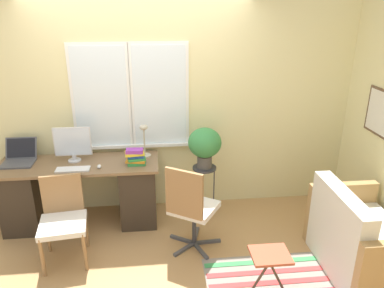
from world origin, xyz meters
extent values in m
plane|color=tan|center=(0.00, 0.00, 0.00)|extent=(14.00, 14.00, 0.00)
cube|color=beige|center=(0.00, 0.68, 1.35)|extent=(9.00, 0.06, 2.70)
cube|color=white|center=(-0.46, 0.64, 1.43)|extent=(0.68, 0.02, 1.23)
cube|color=white|center=(-0.46, 0.63, 1.43)|extent=(0.61, 0.01, 1.16)
cube|color=white|center=(0.22, 0.64, 1.43)|extent=(0.68, 0.02, 1.23)
cube|color=white|center=(0.22, 0.63, 1.43)|extent=(0.61, 0.01, 1.16)
cube|color=white|center=(-0.12, 0.65, 0.83)|extent=(1.40, 0.11, 0.04)
cube|color=beige|center=(2.56, 0.00, 1.35)|extent=(0.06, 9.00, 2.70)
cube|color=brown|center=(2.52, -0.04, 1.37)|extent=(0.02, 0.42, 0.49)
cube|color=silver|center=(2.51, -0.04, 1.37)|extent=(0.01, 0.37, 0.44)
cube|color=brown|center=(-0.72, 0.30, 0.75)|extent=(1.78, 0.60, 0.03)
cube|color=#33281E|center=(-1.38, 0.30, 0.37)|extent=(0.40, 0.52, 0.73)
cube|color=#33281E|center=(-0.07, 0.30, 0.37)|extent=(0.40, 0.52, 0.73)
cube|color=#4C4C51|center=(-1.38, 0.34, 0.78)|extent=(0.34, 0.25, 0.02)
cube|color=#4C4C51|center=(-1.38, 0.52, 0.90)|extent=(0.34, 0.12, 0.23)
cube|color=black|center=(-1.38, 0.51, 0.90)|extent=(0.31, 0.10, 0.20)
cylinder|color=silver|center=(-0.77, 0.38, 0.77)|extent=(0.14, 0.14, 0.02)
cylinder|color=silver|center=(-0.77, 0.38, 0.82)|extent=(0.05, 0.05, 0.07)
cube|color=silver|center=(-0.77, 0.38, 1.00)|extent=(0.41, 0.02, 0.33)
cube|color=silver|center=(-0.77, 0.37, 1.00)|extent=(0.39, 0.01, 0.31)
cube|color=silver|center=(-0.75, 0.13, 0.78)|extent=(0.36, 0.13, 0.02)
ellipsoid|color=silver|center=(-0.47, 0.15, 0.79)|extent=(0.04, 0.07, 0.04)
cylinder|color=#BCB299|center=(0.02, 0.44, 0.77)|extent=(0.14, 0.14, 0.01)
cylinder|color=#BCB299|center=(0.02, 0.44, 0.94)|extent=(0.02, 0.02, 0.32)
ellipsoid|color=#BCB299|center=(0.02, 0.44, 1.12)|extent=(0.10, 0.10, 0.06)
cube|color=green|center=(-0.07, 0.22, 0.78)|extent=(0.19, 0.15, 0.03)
cube|color=orange|center=(-0.08, 0.21, 0.81)|extent=(0.22, 0.14, 0.02)
cube|color=green|center=(-0.07, 0.21, 0.84)|extent=(0.20, 0.13, 0.03)
cube|color=#2851B2|center=(-0.08, 0.22, 0.87)|extent=(0.18, 0.12, 0.03)
cube|color=yellow|center=(-0.09, 0.22, 0.90)|extent=(0.22, 0.17, 0.03)
cube|color=purple|center=(-0.09, 0.20, 0.93)|extent=(0.19, 0.12, 0.04)
cylinder|color=olive|center=(-0.96, -0.61, 0.21)|extent=(0.04, 0.04, 0.42)
cylinder|color=olive|center=(-0.57, -0.56, 0.21)|extent=(0.04, 0.04, 0.42)
cylinder|color=olive|center=(-1.00, -0.22, 0.21)|extent=(0.04, 0.04, 0.42)
cylinder|color=olive|center=(-0.62, -0.17, 0.21)|extent=(0.04, 0.04, 0.42)
cube|color=silver|center=(-0.79, -0.39, 0.42)|extent=(0.49, 0.47, 0.06)
cube|color=olive|center=(-0.81, -0.17, 0.65)|extent=(0.40, 0.08, 0.41)
cube|color=#47474C|center=(0.40, -0.19, 0.01)|extent=(0.27, 0.19, 0.03)
cube|color=#47474C|center=(0.41, -0.36, 0.01)|extent=(0.25, 0.21, 0.03)
cube|color=#47474C|center=(0.58, -0.40, 0.01)|extent=(0.14, 0.29, 0.03)
cube|color=#47474C|center=(0.67, -0.26, 0.01)|extent=(0.29, 0.05, 0.03)
cube|color=#47474C|center=(0.56, -0.12, 0.01)|extent=(0.11, 0.29, 0.03)
cylinder|color=#333338|center=(0.52, -0.26, 0.23)|extent=(0.04, 0.04, 0.40)
cube|color=silver|center=(0.52, -0.26, 0.46)|extent=(0.59, 0.58, 0.06)
cube|color=olive|center=(0.40, -0.45, 0.73)|extent=(0.36, 0.25, 0.49)
cube|color=silver|center=(2.11, -0.82, 0.23)|extent=(0.73, 0.92, 0.46)
cube|color=silver|center=(1.82, -0.82, 0.66)|extent=(0.16, 0.92, 0.40)
cube|color=#A87F4C|center=(2.11, -0.31, 0.34)|extent=(0.73, 0.09, 0.68)
cylinder|color=#333338|center=(0.71, 0.31, 0.64)|extent=(0.28, 0.28, 0.02)
cylinder|color=#333338|center=(0.82, 0.31, 0.32)|extent=(0.01, 0.01, 0.63)
cylinder|color=#333338|center=(0.65, 0.41, 0.32)|extent=(0.01, 0.01, 0.63)
cylinder|color=#333338|center=(0.65, 0.20, 0.32)|extent=(0.01, 0.01, 0.63)
cylinder|color=#514C47|center=(0.71, 0.31, 0.72)|extent=(0.17, 0.17, 0.15)
ellipsoid|color=#388442|center=(0.71, 0.31, 0.96)|extent=(0.38, 0.38, 0.34)
cube|color=gray|center=(1.32, -0.93, 0.00)|extent=(1.50, 0.82, 0.01)
cube|color=#C63838|center=(1.32, -0.93, 0.01)|extent=(1.47, 0.07, 0.00)
cube|color=#C63838|center=(1.32, -0.78, 0.01)|extent=(1.47, 0.07, 0.00)
cube|color=#388E4C|center=(1.32, -0.63, 0.01)|extent=(1.47, 0.07, 0.00)
cube|color=#B24C33|center=(1.11, -1.02, 0.39)|extent=(0.34, 0.29, 0.02)
cylinder|color=#4C3D2D|center=(1.05, -1.02, 0.19)|extent=(0.21, 0.02, 0.39)
cylinder|color=#4C3D2D|center=(1.17, -1.02, 0.19)|extent=(0.21, 0.02, 0.39)
camera|label=1|loc=(0.15, -3.63, 2.49)|focal=35.00mm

